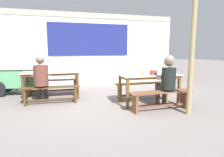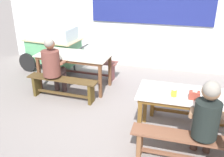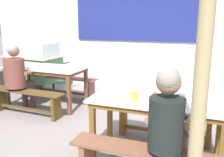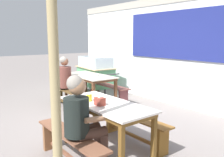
{
  "view_description": "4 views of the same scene",
  "coord_description": "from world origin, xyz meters",
  "px_view_note": "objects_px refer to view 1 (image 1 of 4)",
  "views": [
    {
      "loc": [
        -0.9,
        -4.68,
        1.38
      ],
      "look_at": [
        0.47,
        0.12,
        0.63
      ],
      "focal_mm": 30.38,
      "sensor_mm": 36.0,
      "label": 1
    },
    {
      "loc": [
        1.12,
        -3.8,
        2.45
      ],
      "look_at": [
        0.0,
        0.1,
        0.68
      ],
      "focal_mm": 40.2,
      "sensor_mm": 36.0,
      "label": 2
    },
    {
      "loc": [
        1.8,
        -3.06,
        1.65
      ],
      "look_at": [
        0.36,
        0.77,
        0.69
      ],
      "focal_mm": 39.79,
      "sensor_mm": 36.0,
      "label": 3
    },
    {
      "loc": [
        4.08,
        -2.37,
        1.71
      ],
      "look_at": [
        0.19,
        0.68,
        0.88
      ],
      "focal_mm": 38.71,
      "sensor_mm": 36.0,
      "label": 4
    }
  ],
  "objects_px": {
    "dining_table_near": "(149,77)",
    "bench_near_back": "(139,88)",
    "tissue_box": "(153,72)",
    "food_cart": "(20,73)",
    "bench_near_front": "(161,98)",
    "person_left_back_turned": "(41,76)",
    "bench_far_front": "(51,92)",
    "dining_table_far": "(51,74)",
    "person_near_front": "(167,78)",
    "soup_bowl": "(59,70)",
    "bench_far_back": "(53,85)",
    "wooden_support_post": "(192,59)",
    "condiment_jar": "(143,73)"
  },
  "relations": [
    {
      "from": "dining_table_near",
      "to": "bench_near_back",
      "type": "bearing_deg",
      "value": 90.31
    },
    {
      "from": "tissue_box",
      "to": "food_cart",
      "type": "bearing_deg",
      "value": 146.85
    },
    {
      "from": "bench_near_front",
      "to": "person_left_back_turned",
      "type": "xyz_separation_m",
      "value": [
        -2.66,
        1.33,
        0.42
      ]
    },
    {
      "from": "bench_far_front",
      "to": "bench_near_back",
      "type": "bearing_deg",
      "value": -2.11
    },
    {
      "from": "dining_table_far",
      "to": "person_near_front",
      "type": "bearing_deg",
      "value": -34.43
    },
    {
      "from": "soup_bowl",
      "to": "bench_far_back",
      "type": "bearing_deg",
      "value": 109.34
    },
    {
      "from": "person_near_front",
      "to": "wooden_support_post",
      "type": "bearing_deg",
      "value": -60.37
    },
    {
      "from": "person_left_back_turned",
      "to": "condiment_jar",
      "type": "bearing_deg",
      "value": -19.83
    },
    {
      "from": "person_left_back_turned",
      "to": "tissue_box",
      "type": "relative_size",
      "value": 8.53
    },
    {
      "from": "person_left_back_turned",
      "to": "soup_bowl",
      "type": "distance_m",
      "value": 0.74
    },
    {
      "from": "dining_table_near",
      "to": "bench_near_front",
      "type": "xyz_separation_m",
      "value": [
        0.0,
        -0.59,
        -0.38
      ]
    },
    {
      "from": "person_left_back_turned",
      "to": "wooden_support_post",
      "type": "xyz_separation_m",
      "value": [
        3.11,
        -1.73,
        0.47
      ]
    },
    {
      "from": "dining_table_far",
      "to": "bench_far_back",
      "type": "relative_size",
      "value": 1.0
    },
    {
      "from": "condiment_jar",
      "to": "person_left_back_turned",
      "type": "bearing_deg",
      "value": 160.17
    },
    {
      "from": "dining_table_far",
      "to": "person_left_back_turned",
      "type": "bearing_deg",
      "value": -114.03
    },
    {
      "from": "wooden_support_post",
      "to": "dining_table_near",
      "type": "bearing_deg",
      "value": 114.75
    },
    {
      "from": "condiment_jar",
      "to": "person_near_front",
      "type": "bearing_deg",
      "value": -42.35
    },
    {
      "from": "bench_near_front",
      "to": "soup_bowl",
      "type": "distance_m",
      "value": 2.99
    },
    {
      "from": "bench_near_back",
      "to": "food_cart",
      "type": "xyz_separation_m",
      "value": [
        -3.38,
        1.52,
        0.37
      ]
    },
    {
      "from": "bench_far_back",
      "to": "dining_table_near",
      "type": "bearing_deg",
      "value": -37.72
    },
    {
      "from": "dining_table_near",
      "to": "wooden_support_post",
      "type": "relative_size",
      "value": 0.65
    },
    {
      "from": "condiment_jar",
      "to": "bench_near_front",
      "type": "bearing_deg",
      "value": -62.07
    },
    {
      "from": "bench_near_back",
      "to": "person_near_front",
      "type": "height_order",
      "value": "person_near_front"
    },
    {
      "from": "tissue_box",
      "to": "soup_bowl",
      "type": "xyz_separation_m",
      "value": [
        -2.26,
        1.47,
        -0.04
      ]
    },
    {
      "from": "dining_table_far",
      "to": "bench_near_front",
      "type": "relative_size",
      "value": 1.07
    },
    {
      "from": "bench_far_front",
      "to": "person_left_back_turned",
      "type": "xyz_separation_m",
      "value": [
        -0.22,
        0.06,
        0.42
      ]
    },
    {
      "from": "wooden_support_post",
      "to": "soup_bowl",
      "type": "bearing_deg",
      "value": 139.0
    },
    {
      "from": "dining_table_far",
      "to": "wooden_support_post",
      "type": "height_order",
      "value": "wooden_support_post"
    },
    {
      "from": "condiment_jar",
      "to": "wooden_support_post",
      "type": "distance_m",
      "value": 1.16
    },
    {
      "from": "dining_table_near",
      "to": "bench_far_back",
      "type": "height_order",
      "value": "dining_table_near"
    },
    {
      "from": "dining_table_near",
      "to": "bench_near_front",
      "type": "distance_m",
      "value": 0.7
    },
    {
      "from": "bench_near_back",
      "to": "soup_bowl",
      "type": "relative_size",
      "value": 8.48
    },
    {
      "from": "dining_table_far",
      "to": "wooden_support_post",
      "type": "relative_size",
      "value": 0.67
    },
    {
      "from": "bench_far_front",
      "to": "soup_bowl",
      "type": "bearing_deg",
      "value": 71.96
    },
    {
      "from": "dining_table_far",
      "to": "dining_table_near",
      "type": "height_order",
      "value": "same"
    },
    {
      "from": "person_near_front",
      "to": "wooden_support_post",
      "type": "height_order",
      "value": "wooden_support_post"
    },
    {
      "from": "bench_far_back",
      "to": "bench_far_front",
      "type": "relative_size",
      "value": 1.08
    },
    {
      "from": "dining_table_near",
      "to": "soup_bowl",
      "type": "distance_m",
      "value": 2.6
    },
    {
      "from": "bench_far_front",
      "to": "dining_table_far",
      "type": "bearing_deg",
      "value": 88.35
    },
    {
      "from": "dining_table_far",
      "to": "person_left_back_turned",
      "type": "relative_size",
      "value": 1.27
    },
    {
      "from": "bench_far_front",
      "to": "dining_table_near",
      "type": "bearing_deg",
      "value": -15.58
    },
    {
      "from": "bench_far_back",
      "to": "food_cart",
      "type": "height_order",
      "value": "food_cart"
    },
    {
      "from": "bench_far_back",
      "to": "person_left_back_turned",
      "type": "bearing_deg",
      "value": -102.69
    },
    {
      "from": "soup_bowl",
      "to": "wooden_support_post",
      "type": "xyz_separation_m",
      "value": [
        2.68,
        -2.33,
        0.4
      ]
    },
    {
      "from": "tissue_box",
      "to": "wooden_support_post",
      "type": "xyz_separation_m",
      "value": [
        0.42,
        -0.86,
        0.36
      ]
    },
    {
      "from": "dining_table_far",
      "to": "bench_far_front",
      "type": "relative_size",
      "value": 1.08
    },
    {
      "from": "person_near_front",
      "to": "wooden_support_post",
      "type": "relative_size",
      "value": 0.53
    },
    {
      "from": "tissue_box",
      "to": "soup_bowl",
      "type": "bearing_deg",
      "value": 146.95
    },
    {
      "from": "tissue_box",
      "to": "soup_bowl",
      "type": "distance_m",
      "value": 2.7
    },
    {
      "from": "tissue_box",
      "to": "wooden_support_post",
      "type": "relative_size",
      "value": 0.06
    }
  ]
}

